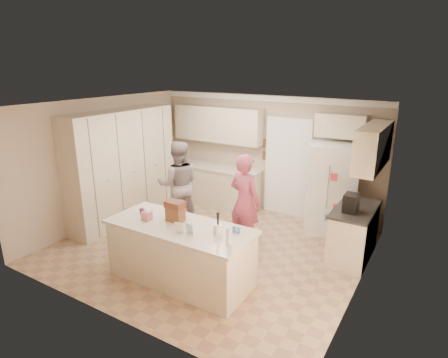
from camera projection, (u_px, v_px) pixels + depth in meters
The scene contains 41 objects.
floor at pixel (209, 248), 6.87m from camera, with size 5.20×4.60×0.02m, color tan.
ceiling at pixel (208, 104), 6.09m from camera, with size 5.20×4.60×0.02m, color white.
wall_back at pixel (266, 154), 8.36m from camera, with size 5.20×0.02×2.60m, color tan.
wall_front at pixel (105, 229), 4.60m from camera, with size 5.20×0.02×2.60m, color tan.
wall_left at pixel (104, 161), 7.78m from camera, with size 0.02×4.60×2.60m, color tan.
wall_right at pixel (365, 210), 5.18m from camera, with size 0.02×4.60×2.60m, color tan.
crown_back at pixel (267, 98), 7.96m from camera, with size 5.20×0.08×0.12m, color white.
pantry_bank at pixel (122, 167), 7.82m from camera, with size 0.60×2.60×2.35m, color beige.
back_base_cab at pixel (215, 186), 8.94m from camera, with size 2.20×0.60×0.88m, color beige.
back_countertop at pixel (215, 167), 8.79m from camera, with size 2.24×0.63×0.04m, color beige.
back_upper_cab at pixel (218, 124), 8.61m from camera, with size 2.20×0.35×0.80m, color beige.
doorway_opening at pixel (288, 169), 8.14m from camera, with size 0.90×0.06×2.10m, color black.
doorway_casing at pixel (287, 169), 8.11m from camera, with size 1.02×0.03×2.22m, color white.
wall_frame_upper at pixel (266, 143), 8.25m from camera, with size 0.15×0.02×0.20m, color brown.
wall_frame_lower at pixel (266, 155), 8.33m from camera, with size 0.15×0.02×0.20m, color brown.
refrigerator at pixel (330, 189), 7.29m from camera, with size 0.90×0.70×1.80m, color white.
fridge_seam at pixel (325, 194), 7.00m from camera, with size 0.01×0.02×1.78m, color gray.
fridge_dispenser at pixel (314, 180), 7.03m from camera, with size 0.22×0.03×0.35m, color black.
fridge_handle_l at pixel (323, 186), 6.97m from camera, with size 0.02×0.02×0.85m, color silver.
fridge_handle_r at pixel (328, 187), 6.92m from camera, with size 0.02×0.02×0.85m, color silver.
over_fridge_cab at pixel (341, 126), 7.16m from camera, with size 0.95×0.35×0.45m, color beige.
right_base_cab at pixel (353, 234), 6.41m from camera, with size 0.60×1.20×0.88m, color beige.
right_countertop at pixel (355, 209), 6.28m from camera, with size 0.63×1.24×0.04m, color #2D2B28.
right_upper_cab at pixel (374, 147), 6.06m from camera, with size 0.35×1.50×0.70m, color beige.
coffee_maker at pixel (351, 203), 6.08m from camera, with size 0.22×0.28×0.30m, color black.
island_base at pixel (180, 254), 5.74m from camera, with size 2.20×0.90×0.88m, color beige.
island_top at pixel (179, 227), 5.60m from camera, with size 2.28×0.96×0.05m, color beige.
utensil_crock at pixel (218, 229), 5.29m from camera, with size 0.13×0.13×0.15m, color white.
tissue_box at pixel (147, 216), 5.77m from camera, with size 0.13×0.13×0.14m, color #CA6977.
tissue_plume at pixel (146, 209), 5.73m from camera, with size 0.08×0.08×0.08m, color white.
dollhouse_body at pixel (175, 214), 5.72m from camera, with size 0.26×0.18×0.22m, color brown.
dollhouse_roof at pixel (175, 204), 5.67m from camera, with size 0.28×0.20×0.10m, color #592D1E.
jam_jar at pixel (142, 211), 6.02m from camera, with size 0.07×0.07×0.09m, color #59263F.
greeting_card_a at pixel (179, 227), 5.33m from camera, with size 0.12×0.01×0.16m, color white.
greeting_card_b at pixel (189, 228), 5.30m from camera, with size 0.12×0.01×0.16m, color silver.
water_bottle at pixel (229, 236), 4.97m from camera, with size 0.07×0.07×0.24m, color silver.
shaker_salt at pixel (234, 229), 5.35m from camera, with size 0.05×0.05×0.09m, color #3E62A5.
shaker_pepper at pixel (238, 230), 5.32m from camera, with size 0.05×0.05×0.09m, color #3E62A5.
teen_boy at pixel (178, 184), 7.59m from camera, with size 0.87×0.67×1.78m, color gray.
teen_girl at pixel (245, 202), 6.68m from camera, with size 0.64×0.42×1.76m, color #B64959.
fridge_magnets at pixel (325, 194), 6.99m from camera, with size 0.76×0.02×1.44m, color tan, non-canonical shape.
Camera 1 is at (3.44, -5.14, 3.25)m, focal length 30.00 mm.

